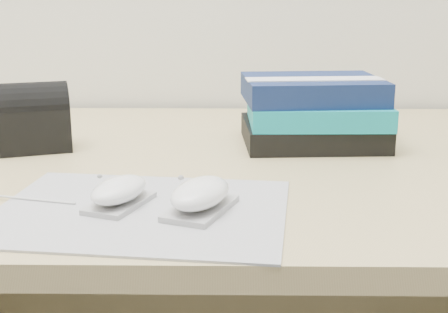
{
  "coord_description": "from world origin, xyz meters",
  "views": [
    {
      "loc": [
        -0.08,
        0.64,
        0.98
      ],
      "look_at": [
        -0.09,
        1.43,
        0.77
      ],
      "focal_mm": 50.0,
      "sensor_mm": 36.0,
      "label": 1
    }
  ],
  "objects_px": {
    "book_stack": "(314,112)",
    "pouch": "(30,118)",
    "mouse_front": "(200,196)",
    "desk": "(277,276)",
    "mouse_rear": "(119,192)"
  },
  "relations": [
    {
      "from": "mouse_rear",
      "to": "book_stack",
      "type": "height_order",
      "value": "book_stack"
    },
    {
      "from": "mouse_front",
      "to": "mouse_rear",
      "type": "bearing_deg",
      "value": 169.37
    },
    {
      "from": "mouse_rear",
      "to": "book_stack",
      "type": "relative_size",
      "value": 0.44
    },
    {
      "from": "mouse_rear",
      "to": "mouse_front",
      "type": "distance_m",
      "value": 0.1
    },
    {
      "from": "desk",
      "to": "book_stack",
      "type": "distance_m",
      "value": 0.3
    },
    {
      "from": "mouse_front",
      "to": "book_stack",
      "type": "bearing_deg",
      "value": 63.39
    },
    {
      "from": "book_stack",
      "to": "pouch",
      "type": "relative_size",
      "value": 1.68
    },
    {
      "from": "book_stack",
      "to": "desk",
      "type": "bearing_deg",
      "value": -160.67
    },
    {
      "from": "mouse_front",
      "to": "pouch",
      "type": "distance_m",
      "value": 0.41
    },
    {
      "from": "mouse_rear",
      "to": "pouch",
      "type": "height_order",
      "value": "pouch"
    },
    {
      "from": "mouse_rear",
      "to": "pouch",
      "type": "xyz_separation_m",
      "value": [
        -0.19,
        0.27,
        0.03
      ]
    },
    {
      "from": "book_stack",
      "to": "mouse_rear",
      "type": "bearing_deg",
      "value": -129.65
    },
    {
      "from": "book_stack",
      "to": "pouch",
      "type": "bearing_deg",
      "value": -173.94
    },
    {
      "from": "mouse_front",
      "to": "pouch",
      "type": "bearing_deg",
      "value": 134.42
    },
    {
      "from": "mouse_rear",
      "to": "book_stack",
      "type": "bearing_deg",
      "value": 50.35
    }
  ]
}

